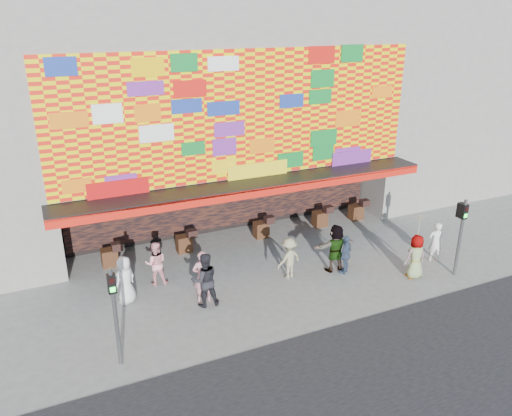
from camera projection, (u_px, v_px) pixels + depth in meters
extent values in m
plane|color=slate|center=(290.00, 291.00, 17.70)|extent=(90.00, 90.00, 0.00)
cube|color=black|center=(416.00, 415.00, 12.18)|extent=(30.00, 8.00, 0.02)
cube|color=gray|center=(209.00, 79.00, 22.13)|extent=(15.00, 8.00, 7.00)
cube|color=black|center=(206.00, 179.00, 24.79)|extent=(15.00, 6.00, 3.00)
cube|color=gray|center=(55.00, 235.00, 18.57)|extent=(0.40, 2.00, 3.00)
cube|color=gray|center=(375.00, 183.00, 24.21)|extent=(0.40, 2.00, 3.00)
cube|color=black|center=(251.00, 183.00, 19.49)|extent=(15.20, 1.60, 0.12)
cube|color=red|center=(260.00, 193.00, 18.89)|extent=(15.20, 0.04, 0.35)
cube|color=#F8DF00|center=(245.00, 116.00, 19.04)|extent=(14.80, 0.08, 4.90)
cube|color=black|center=(229.00, 198.00, 22.10)|extent=(14.00, 0.25, 2.50)
cube|color=gray|center=(433.00, 76.00, 27.33)|extent=(11.00, 8.00, 12.00)
cylinder|color=#59595B|center=(116.00, 318.00, 13.48)|extent=(0.12, 0.12, 3.00)
cube|color=black|center=(112.00, 284.00, 13.10)|extent=(0.22, 0.18, 0.55)
cube|color=black|center=(112.00, 281.00, 12.98)|extent=(0.14, 0.02, 0.14)
cube|color=#19E533|center=(113.00, 290.00, 13.07)|extent=(0.14, 0.02, 0.14)
cylinder|color=#59595B|center=(460.00, 238.00, 18.28)|extent=(0.12, 0.12, 3.00)
cube|color=black|center=(464.00, 212.00, 17.90)|extent=(0.22, 0.18, 0.55)
cube|color=black|center=(467.00, 209.00, 17.77)|extent=(0.14, 0.02, 0.14)
cube|color=#19E533|center=(466.00, 216.00, 17.86)|extent=(0.14, 0.02, 0.14)
imported|color=silver|center=(125.00, 280.00, 16.70)|extent=(0.99, 0.91, 1.70)
imported|color=#C7818A|center=(203.00, 277.00, 16.74)|extent=(0.75, 0.55, 1.87)
imported|color=black|center=(205.00, 280.00, 16.51)|extent=(0.99, 0.80, 1.90)
imported|color=gray|center=(289.00, 258.00, 18.32)|extent=(1.13, 0.82, 1.58)
imported|color=#35445D|center=(346.00, 254.00, 18.69)|extent=(0.94, 0.80, 1.52)
imported|color=gray|center=(336.00, 248.00, 18.80)|extent=(1.76, 0.65, 1.87)
imported|color=gray|center=(416.00, 257.00, 18.33)|extent=(0.85, 0.57, 1.69)
imported|color=silver|center=(435.00, 242.00, 19.58)|extent=(0.69, 0.56, 1.63)
imported|color=pink|center=(156.00, 263.00, 17.89)|extent=(0.92, 0.80, 1.64)
imported|color=beige|center=(420.00, 225.00, 17.87)|extent=(1.10, 1.12, 0.81)
cylinder|color=#4C3326|center=(417.00, 247.00, 18.18)|extent=(0.02, 0.02, 1.00)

